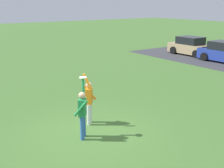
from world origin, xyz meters
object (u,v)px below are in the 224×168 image
object	(u,v)px
frisbee_disc	(83,77)
parked_car_tan	(191,47)
person_catcher	(82,111)
person_defender	(89,99)

from	to	relation	value
frisbee_disc	parked_car_tan	distance (m)	18.26
parked_car_tan	person_catcher	bearing A→B (deg)	-61.52
person_catcher	parked_car_tan	world-z (taller)	person_catcher
person_catcher	parked_car_tan	size ratio (longest dim) A/B	0.51
person_defender	frisbee_disc	bearing A→B (deg)	0.00
frisbee_disc	person_defender	bearing A→B (deg)	138.84
frisbee_disc	parked_car_tan	bearing A→B (deg)	118.68
person_defender	parked_car_tan	distance (m)	17.26
person_catcher	parked_car_tan	distance (m)	18.42
person_catcher	frisbee_disc	bearing A→B (deg)	0.00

